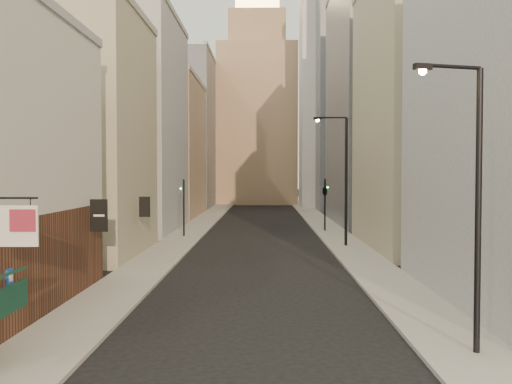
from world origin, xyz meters
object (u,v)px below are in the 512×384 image
Objects in this scene: clock_tower at (257,106)px; streetlamp_near at (472,192)px; traffic_light_right at (325,190)px; streetlamp_mid at (343,173)px; white_tower at (326,90)px; traffic_light_left at (184,198)px.

streetlamp_near is at bearing -85.06° from clock_tower.
streetlamp_near is at bearing 113.98° from traffic_light_right.
streetlamp_mid is at bearing 113.98° from traffic_light_right.
white_tower is at bearing -73.12° from traffic_light_right.
clock_tower is at bearing -59.05° from traffic_light_right.
streetlamp_near is (7.51, -86.96, -12.65)m from clock_tower.
white_tower reaches higher than traffic_light_left.
white_tower is 74.30m from streetlamp_near.
clock_tower is 88.20m from streetlamp_near.
streetlamp_near is at bearing -92.74° from white_tower.
white_tower is (11.00, -14.00, 0.97)m from clock_tower.
clock_tower is at bearing -108.73° from traffic_light_left.
clock_tower is 8.98× the size of traffic_light_right.
white_tower reaches higher than streetlamp_mid.
streetlamp_mid reaches higher than traffic_light_right.
white_tower is 39.80m from traffic_light_right.
clock_tower reaches higher than streetlamp_near.
white_tower reaches higher than traffic_light_right.
white_tower is 8.30× the size of traffic_light_right.
streetlamp_near is 34.08m from traffic_light_left.
streetlamp_near is 0.90× the size of streetlamp_mid.
streetlamp_near reaches higher than traffic_light_left.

